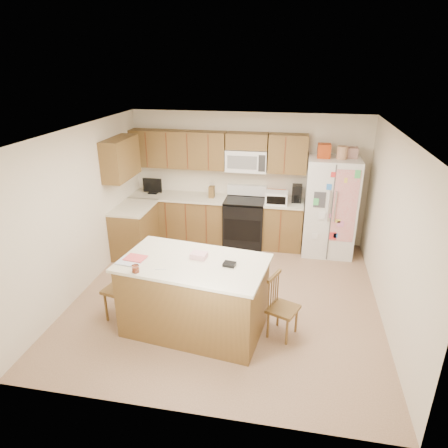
% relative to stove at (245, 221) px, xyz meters
% --- Properties ---
extents(ground, '(4.50, 4.50, 0.00)m').
position_rel_stove_xyz_m(ground, '(0.00, -1.94, -0.47)').
color(ground, brown).
rests_on(ground, ground).
extents(room_shell, '(4.60, 4.60, 2.52)m').
position_rel_stove_xyz_m(room_shell, '(0.00, -1.94, 0.97)').
color(room_shell, beige).
rests_on(room_shell, ground).
extents(cabinetry, '(3.36, 1.56, 2.15)m').
position_rel_stove_xyz_m(cabinetry, '(-0.98, -0.15, 0.44)').
color(cabinetry, brown).
rests_on(cabinetry, ground).
extents(stove, '(0.76, 0.65, 1.13)m').
position_rel_stove_xyz_m(stove, '(0.00, 0.00, 0.00)').
color(stove, black).
rests_on(stove, ground).
extents(refrigerator, '(0.90, 0.79, 2.04)m').
position_rel_stove_xyz_m(refrigerator, '(1.57, -0.06, 0.45)').
color(refrigerator, white).
rests_on(refrigerator, ground).
extents(island, '(1.98, 1.32, 1.10)m').
position_rel_stove_xyz_m(island, '(-0.28, -2.79, 0.04)').
color(island, brown).
rests_on(island, ground).
extents(windsor_chair_left, '(0.49, 0.50, 0.98)m').
position_rel_stove_xyz_m(windsor_chair_left, '(-1.32, -2.73, -0.01)').
color(windsor_chair_left, brown).
rests_on(windsor_chair_left, ground).
extents(windsor_chair_back, '(0.47, 0.46, 0.95)m').
position_rel_stove_xyz_m(windsor_chair_back, '(-0.39, -2.17, -0.02)').
color(windsor_chair_back, brown).
rests_on(windsor_chair_back, ground).
extents(windsor_chair_right, '(0.47, 0.48, 0.86)m').
position_rel_stove_xyz_m(windsor_chair_right, '(0.86, -2.71, -0.07)').
color(windsor_chair_right, brown).
rests_on(windsor_chair_right, ground).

